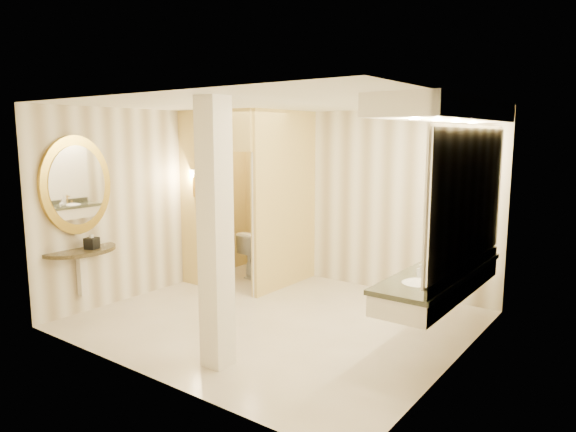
# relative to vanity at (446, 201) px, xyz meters

# --- Properties ---
(floor) EXTENTS (4.50, 4.50, 0.00)m
(floor) POSITION_rel_vanity_xyz_m (-1.98, -0.40, -1.63)
(floor) COLOR silver
(floor) RESTS_ON ground
(ceiling) EXTENTS (4.50, 4.50, 0.00)m
(ceiling) POSITION_rel_vanity_xyz_m (-1.98, -0.40, 1.07)
(ceiling) COLOR white
(ceiling) RESTS_ON wall_back
(wall_back) EXTENTS (4.50, 0.02, 2.70)m
(wall_back) POSITION_rel_vanity_xyz_m (-1.98, 1.60, -0.28)
(wall_back) COLOR white
(wall_back) RESTS_ON floor
(wall_front) EXTENTS (4.50, 0.02, 2.70)m
(wall_front) POSITION_rel_vanity_xyz_m (-1.98, -2.40, -0.28)
(wall_front) COLOR white
(wall_front) RESTS_ON floor
(wall_left) EXTENTS (0.02, 4.00, 2.70)m
(wall_left) POSITION_rel_vanity_xyz_m (-4.23, -0.40, -0.28)
(wall_left) COLOR white
(wall_left) RESTS_ON floor
(wall_right) EXTENTS (0.02, 4.00, 2.70)m
(wall_right) POSITION_rel_vanity_xyz_m (0.27, -0.40, -0.28)
(wall_right) COLOR white
(wall_right) RESTS_ON floor
(toilet_closet) EXTENTS (1.50, 1.55, 2.70)m
(toilet_closet) POSITION_rel_vanity_xyz_m (-3.09, 0.57, -0.24)
(toilet_closet) COLOR #F3D27F
(toilet_closet) RESTS_ON floor
(wall_sconce) EXTENTS (0.14, 0.14, 0.42)m
(wall_sconce) POSITION_rel_vanity_xyz_m (-3.90, 0.03, 0.10)
(wall_sconce) COLOR #B48C3A
(wall_sconce) RESTS_ON toilet_closet
(vanity) EXTENTS (0.75, 2.50, 2.09)m
(vanity) POSITION_rel_vanity_xyz_m (0.00, 0.00, 0.00)
(vanity) COLOR white
(vanity) RESTS_ON floor
(console_shelf) EXTENTS (0.97, 0.97, 1.94)m
(console_shelf) POSITION_rel_vanity_xyz_m (-4.19, -1.73, -0.29)
(console_shelf) COLOR black
(console_shelf) RESTS_ON floor
(pillar) EXTENTS (0.26, 0.26, 2.70)m
(pillar) POSITION_rel_vanity_xyz_m (-1.67, -1.80, -0.28)
(pillar) COLOR white
(pillar) RESTS_ON floor
(tissue_box) EXTENTS (0.19, 0.19, 0.15)m
(tissue_box) POSITION_rel_vanity_xyz_m (-4.03, -1.65, -0.68)
(tissue_box) COLOR black
(tissue_box) RESTS_ON console_shelf
(toilet) EXTENTS (0.49, 0.78, 0.76)m
(toilet) POSITION_rel_vanity_xyz_m (-3.46, 1.09, -1.25)
(toilet) COLOR white
(toilet) RESTS_ON floor
(soap_bottle_a) EXTENTS (0.07, 0.07, 0.13)m
(soap_bottle_a) POSITION_rel_vanity_xyz_m (-0.09, -0.41, -0.69)
(soap_bottle_a) COLOR beige
(soap_bottle_a) RESTS_ON vanity
(soap_bottle_b) EXTENTS (0.12, 0.12, 0.13)m
(soap_bottle_b) POSITION_rel_vanity_xyz_m (-0.15, 0.31, -0.69)
(soap_bottle_b) COLOR silver
(soap_bottle_b) RESTS_ON vanity
(soap_bottle_c) EXTENTS (0.11, 0.11, 0.22)m
(soap_bottle_c) POSITION_rel_vanity_xyz_m (-0.08, 0.40, -0.64)
(soap_bottle_c) COLOR #C6B28C
(soap_bottle_c) RESTS_ON vanity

